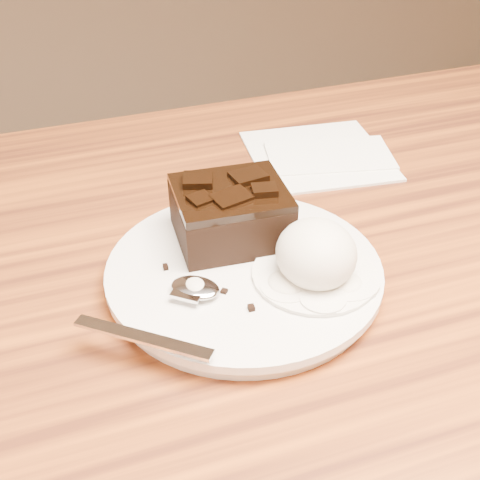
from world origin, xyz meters
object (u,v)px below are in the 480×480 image
object	(u,v)px
spoon	(195,290)
plate	(244,275)
brownie	(231,217)
napkin	(318,154)
ice_cream_scoop	(316,254)

from	to	relation	value
spoon	plate	bearing A→B (deg)	-27.07
plate	brownie	xyz separation A→B (m)	(0.00, 0.04, 0.03)
brownie	spoon	size ratio (longest dim) A/B	0.58
plate	napkin	bearing A→B (deg)	49.95
plate	spoon	world-z (taller)	spoon
ice_cream_scoop	plate	bearing A→B (deg)	147.24
napkin	brownie	bearing A→B (deg)	-137.01
ice_cream_scoop	spoon	size ratio (longest dim) A/B	0.43
ice_cream_scoop	napkin	world-z (taller)	ice_cream_scoop
plate	napkin	xyz separation A→B (m)	(0.16, 0.19, -0.01)
ice_cream_scoop	napkin	bearing A→B (deg)	63.89
brownie	ice_cream_scoop	size ratio (longest dim) A/B	1.36
spoon	napkin	xyz separation A→B (m)	(0.21, 0.21, -0.02)
spoon	napkin	size ratio (longest dim) A/B	1.08
plate	napkin	world-z (taller)	plate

